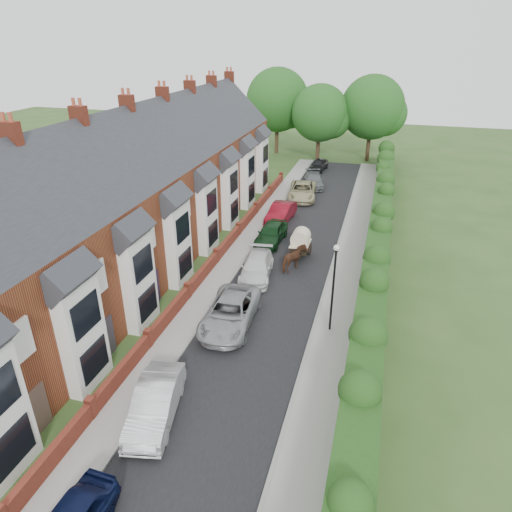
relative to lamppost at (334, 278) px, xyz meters
The scene contains 23 objects.
ground 6.20m from the lamppost, 130.36° to the right, with size 140.00×140.00×0.00m, color #2D4C1E.
road 8.66m from the lamppost, 119.12° to the left, with size 6.00×58.00×0.02m, color black.
pavement_hedge_side 7.71m from the lamppost, 88.36° to the left, with size 2.20×58.00×0.12m, color gray.
pavement_house_side 10.93m from the lamppost, 137.91° to the left, with size 1.70×58.00×0.12m, color gray.
kerb_hedge_side 7.76m from the lamppost, 96.92° to the left, with size 0.18×58.00×0.13m, color gray.
kerb_house_side 10.38m from the lamppost, 134.79° to the left, with size 0.18×58.00×0.13m, color gray.
hedge 7.47m from the lamppost, 74.05° to the left, with size 2.10×58.00×2.85m.
terrace_row 15.52m from the lamppost, 157.25° to the left, with size 9.05×40.50×11.50m.
garden_wall_row 10.98m from the lamppost, 145.56° to the left, with size 0.35×40.35×1.10m.
lamppost is the anchor object (origin of this frame).
tree_far_left 36.66m from the lamppost, 99.53° to the left, with size 7.14×6.80×9.29m.
tree_far_right 38.20m from the lamppost, 90.02° to the left, with size 7.98×7.60×10.31m.
tree_far_back 41.01m from the lamppost, 107.06° to the left, with size 8.40×8.00×10.82m.
car_silver_a 10.58m from the lamppost, 127.04° to the right, with size 1.62×4.65×1.53m, color silver.
car_silver_b 6.02m from the lamppost, behind, with size 2.55×5.54×1.54m, color #999CA0.
car_white 7.79m from the lamppost, 138.58° to the left, with size 1.93×4.75×1.38m, color silver.
car_green 12.30m from the lamppost, 119.54° to the left, with size 1.81×4.51×1.54m, color black.
car_red 16.38m from the lamppost, 112.57° to the left, with size 1.63×4.67×1.54m, color maroon.
car_beige 22.25m from the lamppost, 104.59° to the left, with size 2.54×5.50×1.53m, color tan.
car_grey 26.15m from the lamppost, 101.34° to the left, with size 1.90×4.66×1.35m, color slate.
car_black 32.39m from the lamppost, 99.96° to the left, with size 1.60×3.98×1.35m, color black.
horse 7.53m from the lamppost, 117.54° to the left, with size 0.94×2.07×1.75m, color #4E2D1C.
horse_cart 9.40m from the lamppost, 111.07° to the left, with size 1.36×3.00×2.17m.
Camera 1 is at (5.16, -16.81, 14.62)m, focal length 32.00 mm.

